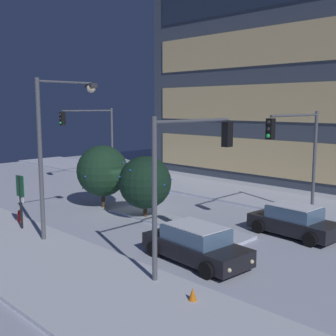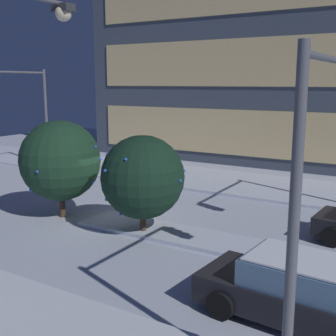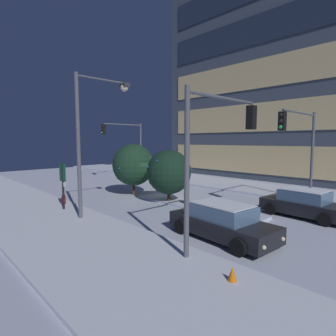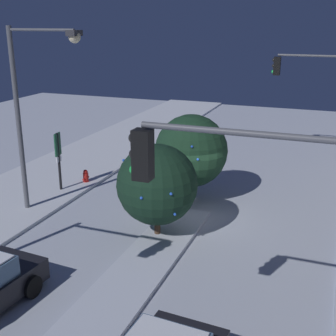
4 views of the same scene
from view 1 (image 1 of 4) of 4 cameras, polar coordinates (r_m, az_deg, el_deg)
The scene contains 14 objects.
ground at distance 25.63m, azimuth -4.91°, elevation -5.68°, with size 52.00×52.00×0.00m, color silver.
curb_strip_far at distance 31.36m, azimuth 6.48°, elevation -2.97°, with size 52.00×5.20×0.14m, color silver.
median_strip at distance 22.62m, azimuth 0.98°, elevation -7.38°, with size 9.00×1.80×0.14m, color silver.
car_near at distance 17.26m, azimuth 3.74°, elevation -10.22°, with size 4.82×2.36×1.49m.
car_far at distance 21.37m, azimuth 16.60°, elevation -6.90°, with size 4.42×2.26×1.49m.
traffic_light_corner_far_left at distance 35.48m, azimuth -10.12°, elevation 4.97°, with size 0.32×5.14×6.02m.
traffic_light_corner_near_right at distance 15.58m, azimuth 2.88°, elevation 0.63°, with size 0.32×4.43×5.87m.
traffic_light_corner_far_right at distance 23.04m, azimuth 17.00°, elevation 2.98°, with size 0.32×5.12×5.93m.
street_lamp_arched at distance 20.09m, azimuth -14.75°, elevation 4.31°, with size 0.56×3.14×7.44m.
fire_hydrant at distance 23.91m, azimuth -19.31°, elevation -6.27°, with size 0.48×0.26×0.75m.
parking_info_sign at distance 22.20m, azimuth -19.26°, elevation -3.57°, with size 0.55×0.15×2.81m.
decorated_tree_median at distance 26.19m, azimuth -8.82°, elevation -0.38°, with size 3.14×3.15×3.84m.
decorated_tree_left_of_median at distance 23.26m, azimuth -3.12°, elevation -1.94°, with size 2.97×2.91×3.51m.
construction_cone at distance 13.93m, azimuth 3.33°, elevation -16.86°, with size 0.36×0.36×0.55m, color orange.
Camera 1 is at (18.98, -16.06, 6.22)m, focal length 45.24 mm.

